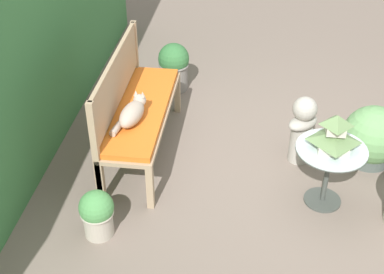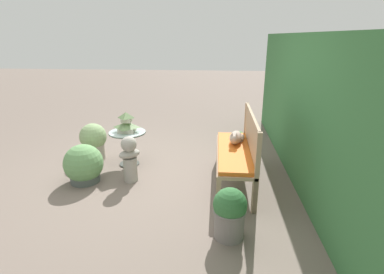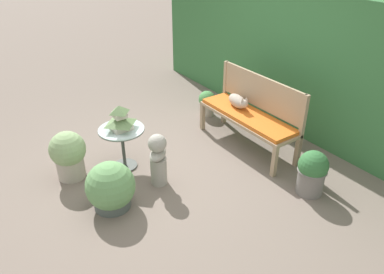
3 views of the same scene
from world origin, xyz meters
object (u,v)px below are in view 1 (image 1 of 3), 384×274
object	(u,v)px
garden_bench	(142,113)
potted_plant_path_edge	(372,138)
patio_table	(330,161)
potted_plant_bench_right	(174,66)
potted_plant_table_near	(97,213)
pagoda_birdhouse	(334,135)
cat	(132,113)
garden_bust	(302,128)

from	to	relation	value
garden_bench	potted_plant_path_edge	size ratio (longest dim) A/B	2.82
patio_table	potted_plant_bench_right	bearing A→B (deg)	41.91
garden_bench	potted_plant_table_near	world-z (taller)	garden_bench
patio_table	potted_plant_table_near	bearing A→B (deg)	108.96
pagoda_birdhouse	potted_plant_bench_right	xyz separation A→B (m)	(1.79, 1.60, -0.42)
potted_plant_table_near	potted_plant_bench_right	bearing A→B (deg)	-5.77
cat	potted_plant_bench_right	world-z (taller)	cat
cat	pagoda_birdhouse	world-z (taller)	pagoda_birdhouse
garden_bench	garden_bust	size ratio (longest dim) A/B	2.33
garden_bench	potted_plant_path_edge	world-z (taller)	potted_plant_path_edge
patio_table	potted_plant_bench_right	xyz separation A→B (m)	(1.79, 1.60, -0.15)
garden_bench	pagoda_birdhouse	world-z (taller)	pagoda_birdhouse
garden_bust	patio_table	bearing A→B (deg)	-112.79
garden_bench	potted_plant_bench_right	world-z (taller)	potted_plant_bench_right
patio_table	potted_plant_table_near	distance (m)	1.97
potted_plant_path_edge	potted_plant_table_near	size ratio (longest dim) A/B	1.33
pagoda_birdhouse	potted_plant_path_edge	distance (m)	0.94
pagoda_birdhouse	potted_plant_bench_right	bearing A→B (deg)	41.91
garden_bench	potted_plant_bench_right	xyz separation A→B (m)	(1.27, -0.10, -0.16)
garden_bench	potted_plant_bench_right	bearing A→B (deg)	-4.52
potted_plant_path_edge	potted_plant_bench_right	bearing A→B (deg)	61.66
garden_bench	potted_plant_table_near	distance (m)	1.18
potted_plant_path_edge	potted_plant_table_near	bearing A→B (deg)	119.19
cat	patio_table	size ratio (longest dim) A/B	0.83
patio_table	garden_bench	bearing A→B (deg)	73.13
patio_table	garden_bust	world-z (taller)	garden_bust
pagoda_birdhouse	potted_plant_path_edge	size ratio (longest dim) A/B	0.58
cat	garden_bench	bearing A→B (deg)	3.27
garden_bench	pagoda_birdhouse	size ratio (longest dim) A/B	4.87
potted_plant_table_near	garden_bust	bearing A→B (deg)	-53.62
potted_plant_path_edge	pagoda_birdhouse	bearing A→B (deg)	144.30
potted_plant_table_near	potted_plant_path_edge	bearing A→B (deg)	-60.81
garden_bust	potted_plant_bench_right	distance (m)	1.86
pagoda_birdhouse	potted_plant_path_edge	bearing A→B (deg)	-35.70
patio_table	pagoda_birdhouse	xyz separation A→B (m)	(-0.00, 0.00, 0.27)
cat	pagoda_birdhouse	size ratio (longest dim) A/B	1.49
garden_bust	potted_plant_table_near	xyz separation A→B (m)	(-1.22, 1.66, -0.15)
patio_table	potted_plant_bench_right	size ratio (longest dim) A/B	1.05
cat	pagoda_birdhouse	distance (m)	1.76
garden_bench	potted_plant_table_near	size ratio (longest dim) A/B	3.77
potted_plant_path_edge	potted_plant_bench_right	size ratio (longest dim) A/B	1.01
potted_plant_bench_right	potted_plant_table_near	distance (m)	2.44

